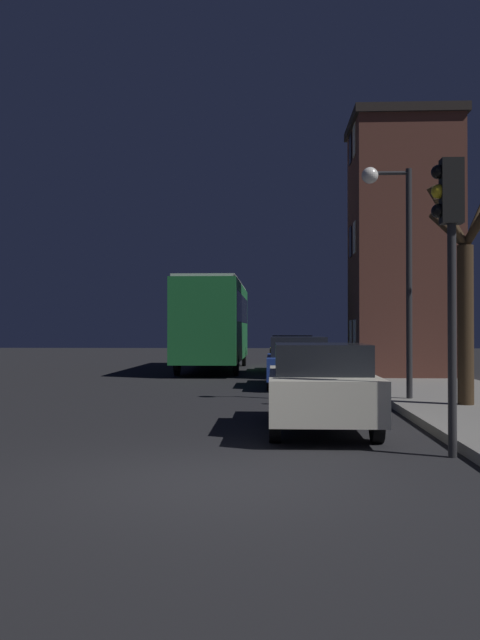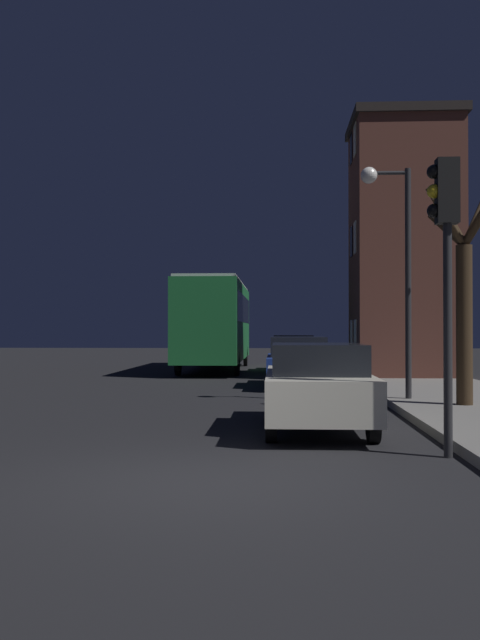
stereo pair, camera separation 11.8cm
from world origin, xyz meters
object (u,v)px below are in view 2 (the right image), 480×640
(traffic_light, at_px, (445,242))
(bare_tree, at_px, (463,294))
(car_far_lane, at_px, (293,353))
(car_mid_lane, at_px, (298,361))
(bus, at_px, (216,318))
(car_near_lane, at_px, (317,384))
(streetlamp, at_px, (394,242))

(traffic_light, relative_size, bare_tree, 0.88)
(car_far_lane, bearing_deg, car_mid_lane, -90.28)
(bus, xyz_separation_m, car_mid_lane, (3.30, -8.85, -1.46))
(bare_tree, bearing_deg, bus, 113.11)
(traffic_light, xyz_separation_m, car_near_lane, (-1.62, 2.66, -2.17))
(streetlamp, distance_m, bare_tree, 2.25)
(bare_tree, bearing_deg, car_mid_lane, 116.47)
(traffic_light, relative_size, car_far_lane, 1.01)
(bare_tree, distance_m, bus, 16.86)
(car_near_lane, bearing_deg, bare_tree, 40.65)
(bare_tree, bearing_deg, car_near_lane, -139.35)
(bus, distance_m, car_mid_lane, 9.56)
(streetlamp, xyz_separation_m, car_far_lane, (-2.05, 13.83, -3.04))
(streetlamp, relative_size, bare_tree, 1.16)
(car_mid_lane, bearing_deg, streetlamp, -68.46)
(traffic_light, distance_m, bare_tree, 5.70)
(bare_tree, height_order, bus, bare_tree)
(streetlamp, bearing_deg, traffic_light, -93.44)
(traffic_light, distance_m, bus, 21.54)
(traffic_light, xyz_separation_m, bus, (-4.98, 20.95, -0.71))
(bare_tree, xyz_separation_m, bus, (-6.62, 15.50, -0.26))
(car_far_lane, bearing_deg, streetlamp, -81.58)
(bare_tree, xyz_separation_m, car_mid_lane, (-3.31, 6.65, -1.73))
(traffic_light, height_order, car_far_lane, traffic_light)
(streetlamp, xyz_separation_m, car_mid_lane, (-2.09, 5.29, -3.03))
(bare_tree, relative_size, car_far_lane, 1.15)
(traffic_light, bearing_deg, car_far_lane, 94.54)
(car_mid_lane, bearing_deg, car_near_lane, -89.61)
(streetlamp, xyz_separation_m, car_near_lane, (-2.02, -4.15, -3.02))
(streetlamp, height_order, car_near_lane, streetlamp)
(car_near_lane, relative_size, car_far_lane, 1.14)
(traffic_light, relative_size, bus, 0.37)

